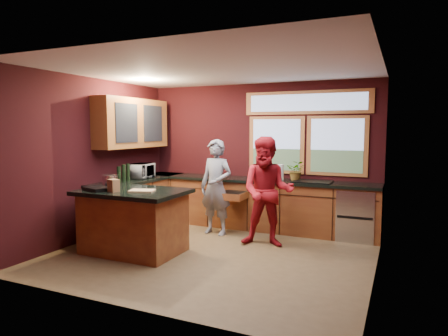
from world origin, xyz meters
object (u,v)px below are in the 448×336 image
Objects in this scene: person_grey at (216,187)px; island at (134,221)px; cutting_board at (142,191)px; person_red at (267,192)px; stock_pot at (110,181)px.

island is at bearing -107.73° from person_grey.
cutting_board is at bearing -14.04° from island.
person_red is at bearing 33.18° from island.
person_red is (1.05, -0.32, 0.03)m from person_grey.
island is at bearing -157.02° from person_red.
person_grey is 1.09m from person_red.
stock_pot is at bearing 164.74° from island.
island is 4.43× the size of cutting_board.
cutting_board is (-0.48, -1.50, 0.12)m from person_grey.
person_red is 2.49m from stock_pot.
island is 1.64m from person_grey.
person_red is 1.93m from cutting_board.
island is 0.52m from cutting_board.
person_red is (1.73, 1.13, 0.39)m from island.
island is at bearing 165.96° from cutting_board.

